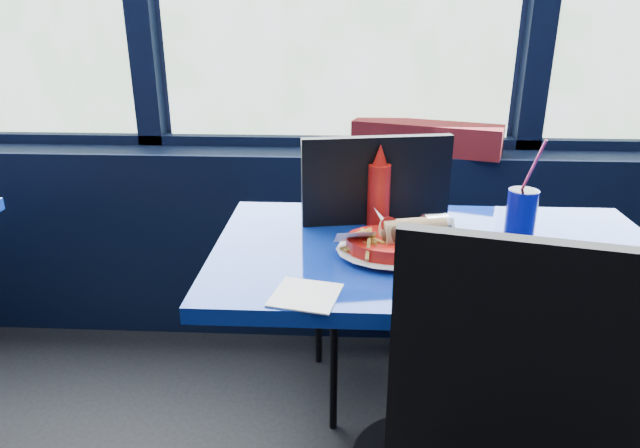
# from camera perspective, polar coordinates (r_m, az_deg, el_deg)

# --- Properties ---
(window_sill) EXTENTS (5.00, 0.26, 0.80)m
(window_sill) POSITION_cam_1_polar(r_m,az_deg,el_deg) (2.46, 1.50, -1.67)
(window_sill) COLOR black
(window_sill) RESTS_ON ground
(near_table) EXTENTS (1.20, 0.70, 0.75)m
(near_table) POSITION_cam_1_polar(r_m,az_deg,el_deg) (1.62, 11.41, -8.31)
(near_table) COLOR black
(near_table) RESTS_ON ground
(chair_near_back) EXTENTS (0.53, 0.53, 1.01)m
(chair_near_back) POSITION_cam_1_polar(r_m,az_deg,el_deg) (1.88, 5.89, -3.31)
(chair_near_back) COLOR black
(chair_near_back) RESTS_ON ground
(planter_box) EXTENTS (0.60, 0.32, 0.12)m
(planter_box) POSITION_cam_1_polar(r_m,az_deg,el_deg) (2.33, 10.58, 8.52)
(planter_box) COLOR maroon
(planter_box) RESTS_ON window_sill
(food_basket) EXTENTS (0.30, 0.30, 0.10)m
(food_basket) POSITION_cam_1_polar(r_m,az_deg,el_deg) (1.47, 7.81, -1.83)
(food_basket) COLOR red
(food_basket) RESTS_ON near_table
(ketchup_bottle) EXTENTS (0.06, 0.06, 0.24)m
(ketchup_bottle) POSITION_cam_1_polar(r_m,az_deg,el_deg) (1.64, 5.91, 3.34)
(ketchup_bottle) COLOR red
(ketchup_bottle) RESTS_ON near_table
(soda_cup) EXTENTS (0.08, 0.08, 0.28)m
(soda_cup) POSITION_cam_1_polar(r_m,az_deg,el_deg) (1.67, 19.50, 1.17)
(soda_cup) COLOR #0C0F85
(soda_cup) RESTS_ON near_table
(napkin) EXTENTS (0.17, 0.17, 0.00)m
(napkin) POSITION_cam_1_polar(r_m,az_deg,el_deg) (1.27, -1.45, -7.11)
(napkin) COLOR white
(napkin) RESTS_ON near_table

